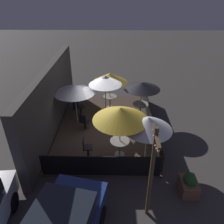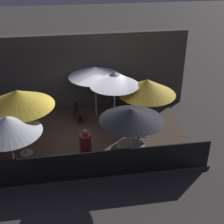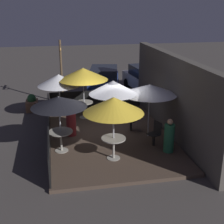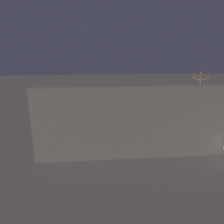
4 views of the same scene
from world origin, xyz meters
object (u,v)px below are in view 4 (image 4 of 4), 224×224
patio_chair_0 (135,132)px  patio_chair_2 (171,127)px  dining_table_1 (90,123)px  dining_table_0 (104,114)px  patron_0 (126,117)px  patio_umbrella_2 (162,94)px  patio_chair_1 (105,136)px  patio_umbrella_5 (110,96)px  patio_umbrella_1 (89,100)px  patron_1 (93,138)px  patio_umbrella_4 (160,95)px  patio_umbrella_0 (104,95)px  planter_box (175,112)px  light_post (199,95)px  dining_table_2 (160,118)px  patio_umbrella_3 (123,108)px

patio_chair_0 → patio_chair_2: (-2.06, -0.36, 0.02)m
dining_table_1 → dining_table_0: bearing=-118.2°
patron_0 → patio_umbrella_2: bearing=-33.8°
patio_chair_1 → patio_chair_2: bearing=-100.3°
patio_umbrella_5 → patio_umbrella_1: bearing=-10.4°
patio_umbrella_1 → patron_1: patio_umbrella_1 is taller
patio_umbrella_4 → patron_1: (4.39, 3.70, -1.24)m
patio_chair_0 → patio_umbrella_0: bearing=-36.5°
dining_table_1 → patio_chair_2: (-4.44, 0.90, -0.08)m
patio_umbrella_2 → patron_0: patio_umbrella_2 is taller
patio_chair_0 → patio_chair_2: 2.09m
dining_table_1 → patio_chair_1: 1.90m
patio_chair_0 → planter_box: size_ratio=1.06×
dining_table_0 → patio_chair_0: size_ratio=0.96×
patio_umbrella_0 → dining_table_0: patio_umbrella_0 is taller
dining_table_0 → light_post: bearing=176.9°
patio_umbrella_5 → dining_table_2: patio_umbrella_5 is taller
patio_umbrella_0 → dining_table_2: bearing=160.3°
patio_umbrella_5 → patio_chair_0: 2.39m
patio_umbrella_2 → planter_box: size_ratio=2.72×
patio_umbrella_1 → planter_box: size_ratio=2.56×
dining_table_2 → patron_0: size_ratio=0.69×
dining_table_1 → patio_chair_1: size_ratio=0.90×
patio_chair_0 → patron_1: 2.38m
patio_umbrella_5 → patio_chair_1: patio_umbrella_5 is taller
patio_umbrella_4 → dining_table_0: 3.79m
patio_umbrella_5 → patio_chair_0: size_ratio=2.70×
patio_umbrella_2 → planter_box: (-1.87, -2.48, -1.83)m
patio_umbrella_1 → patio_umbrella_4: bearing=-160.2°
patio_umbrella_4 → patio_chair_1: 5.23m
patio_umbrella_0 → patio_umbrella_3: 3.56m
patio_chair_0 → light_post: 5.56m
patio_umbrella_2 → patron_0: 2.63m
patio_umbrella_1 → patio_umbrella_2: (-4.31, -0.54, 0.14)m
patio_chair_0 → dining_table_0: bearing=-36.5°
patio_chair_2 → patio_umbrella_4: bearing=-7.5°
dining_table_0 → patron_0: (-1.38, 0.47, -0.08)m
dining_table_0 → patio_chair_2: (-3.51, 2.64, -0.09)m
patio_umbrella_0 → dining_table_1: bearing=61.8°
patio_umbrella_2 → patio_umbrella_0: bearing=-19.7°
patio_umbrella_3 → dining_table_2: patio_umbrella_3 is taller
patio_umbrella_5 → patio_chair_2: patio_umbrella_5 is taller
patio_chair_0 → patron_1: (2.24, 0.81, 0.06)m
patron_1 → light_post: size_ratio=0.36×
patio_umbrella_4 → dining_table_0: (3.59, -0.11, -1.19)m
planter_box → patio_umbrella_5: bearing=32.5°
patio_chair_1 → dining_table_0: bearing=-26.3°
patio_umbrella_3 → patio_umbrella_4: bearing=-130.7°
patio_umbrella_3 → dining_table_0: patio_umbrella_3 is taller
patio_umbrella_0 → dining_table_0: bearing=0.0°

